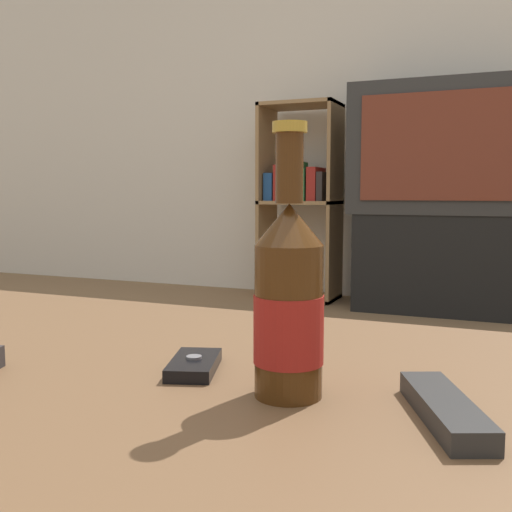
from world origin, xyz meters
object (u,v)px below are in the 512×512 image
Objects in this scene: tv_stand at (439,263)px; remote_control at (445,409)px; bookshelf at (299,196)px; cell_phone at (194,365)px; beer_bottle at (289,302)px; television at (442,149)px.

tv_stand is 2.70m from remote_control.
tv_stand is 0.86m from bookshelf.
remote_control is at bearing -69.02° from bookshelf.
tv_stand is 0.74× the size of bookshelf.
cell_phone is 0.27m from remote_control.
bookshelf is at bearing 87.91° from remote_control.
remote_control is at bearing -2.71° from beer_bottle.
bookshelf is 7.18× the size of remote_control.
bookshelf is 2.95m from remote_control.
remote_control is at bearing -84.26° from television.
bookshelf is 10.57× the size of cell_phone.
beer_bottle is 0.17m from remote_control.
beer_bottle is at bearing -87.35° from television.
tv_stand is at bearing 72.67° from remote_control.
television is 8.48× the size of cell_phone.
beer_bottle reaches higher than tv_stand.
tv_stand is 7.81× the size of cell_phone.
beer_bottle is 0.15m from cell_phone.
bookshelf is at bearing 175.30° from tv_stand.
television is 5.76× the size of remote_control.
television reaches higher than remote_control.
tv_stand is 0.92× the size of television.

